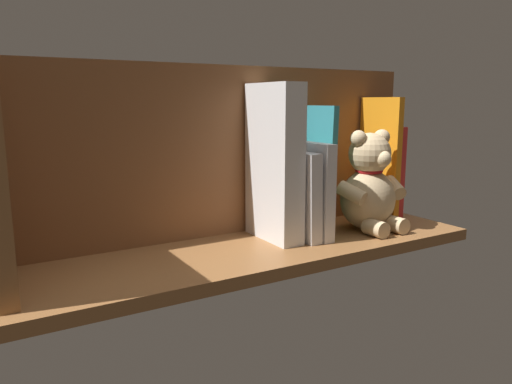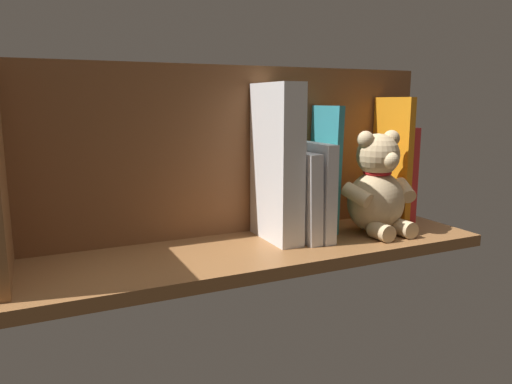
{
  "view_description": "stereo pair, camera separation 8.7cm",
  "coord_description": "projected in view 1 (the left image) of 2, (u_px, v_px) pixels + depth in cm",
  "views": [
    {
      "loc": [
        43.77,
        73.29,
        25.95
      ],
      "look_at": [
        0.0,
        0.0,
        9.91
      ],
      "focal_mm": 34.03,
      "sensor_mm": 36.0,
      "label": 1
    },
    {
      "loc": [
        36.1,
        77.36,
        25.95
      ],
      "look_at": [
        0.0,
        0.0,
        9.91
      ],
      "focal_mm": 34.03,
      "sensor_mm": 36.0,
      "label": 2
    }
  ],
  "objects": [
    {
      "name": "ground_plane",
      "position": [
        256.0,
        251.0,
        0.89
      ],
      "size": [
        86.24,
        25.16,
        2.2
      ],
      "primitive_type": "cube",
      "color": "brown"
    },
    {
      "name": "shelf_back_panel",
      "position": [
        229.0,
        151.0,
        0.94
      ],
      "size": [
        86.24,
        1.5,
        32.65
      ],
      "primitive_type": "cube",
      "color": "brown",
      "rests_on": "ground_plane"
    },
    {
      "name": "book_0",
      "position": [
        384.0,
        172.0,
        1.09
      ],
      "size": [
        2.46,
        9.85,
        20.5
      ],
      "primitive_type": "cube",
      "color": "red",
      "rests_on": "ground_plane"
    },
    {
      "name": "book_1",
      "position": [
        379.0,
        159.0,
        1.06
      ],
      "size": [
        1.48,
        11.29,
        26.76
      ],
      "primitive_type": "cube",
      "color": "orange",
      "rests_on": "ground_plane"
    },
    {
      "name": "teddy_bear",
      "position": [
        369.0,
        186.0,
        0.98
      ],
      "size": [
        16.52,
        12.94,
        20.35
      ],
      "rotation": [
        0.0,
        0.0,
        0.01
      ],
      "color": "#D1B284",
      "rests_on": "ground_plane"
    },
    {
      "name": "book_2",
      "position": [
        318.0,
        168.0,
        0.99
      ],
      "size": [
        1.94,
        9.78,
        25.1
      ],
      "primitive_type": "cube",
      "rotation": [
        0.0,
        -0.03,
        0.0
      ],
      "color": "teal",
      "rests_on": "ground_plane"
    },
    {
      "name": "book_3",
      "position": [
        310.0,
        190.0,
        0.98
      ],
      "size": [
        2.26,
        10.92,
        16.6
      ],
      "primitive_type": "cube",
      "color": "green",
      "rests_on": "ground_plane"
    },
    {
      "name": "book_4",
      "position": [
        306.0,
        189.0,
        0.94
      ],
      "size": [
        2.33,
        15.39,
        18.3
      ],
      "primitive_type": "cube",
      "color": "silver",
      "rests_on": "ground_plane"
    },
    {
      "name": "book_5",
      "position": [
        293.0,
        194.0,
        0.93
      ],
      "size": [
        2.99,
        15.07,
        16.78
      ],
      "primitive_type": "cube",
      "rotation": [
        0.0,
        0.03,
        0.0
      ],
      "color": "silver",
      "rests_on": "ground_plane"
    },
    {
      "name": "dictionary_thick_white",
      "position": [
        274.0,
        163.0,
        0.9
      ],
      "size": [
        4.53,
        13.85,
        29.24
      ],
      "primitive_type": "cube",
      "color": "white",
      "rests_on": "ground_plane"
    }
  ]
}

